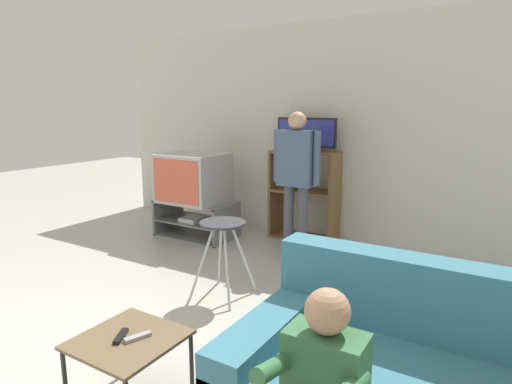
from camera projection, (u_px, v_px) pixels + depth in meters
name	position (u px, v px, depth m)	size (l,w,h in m)	color
wall_back	(331.00, 132.00, 5.14)	(6.40, 0.06, 2.60)	beige
tv_stand	(196.00, 219.00, 5.36)	(0.97, 0.56, 0.45)	slate
television_main	(193.00, 178.00, 5.25)	(0.76, 0.66, 0.59)	#B2B2B7
media_shelf	(304.00, 195.00, 5.19)	(0.81, 0.37, 1.09)	brown
television_flat	(306.00, 135.00, 5.07)	(0.75, 0.20, 0.39)	black
folding_stool	(223.00, 234.00, 3.58)	(0.43, 0.44, 0.66)	#B7B7BC
snack_table	(129.00, 345.00, 2.28)	(0.51, 0.51, 0.39)	brown
remote_control_black	(121.00, 336.00, 2.27)	(0.04, 0.14, 0.02)	black
remote_control_white	(138.00, 337.00, 2.26)	(0.04, 0.14, 0.02)	gray
person_standing_adult	(296.00, 171.00, 4.50)	(0.53, 0.20, 1.55)	#4C4C56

